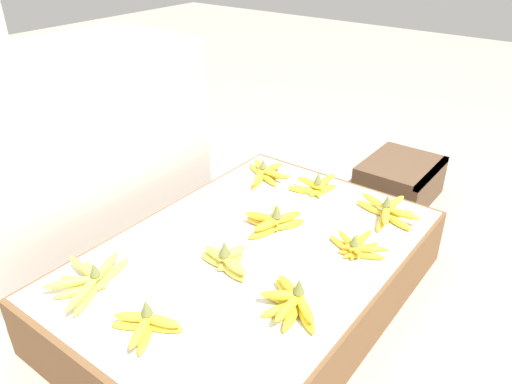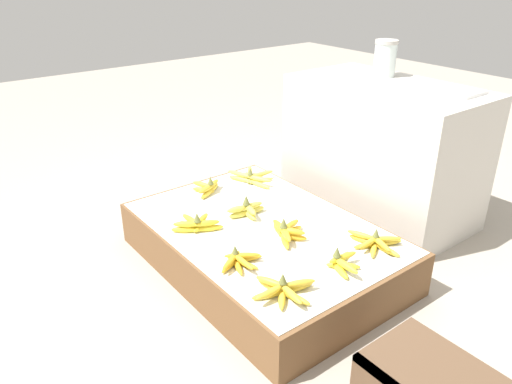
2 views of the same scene
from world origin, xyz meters
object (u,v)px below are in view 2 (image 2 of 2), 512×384
banana_bunch_back_left (252,177)px  banana_bunch_back_right (375,242)px  banana_bunch_front_right (283,290)px  banana_bunch_middle_midright (287,231)px  banana_bunch_front_midright (239,260)px  foam_tray_white (457,91)px  banana_bunch_middle_left (208,188)px  banana_bunch_front_midleft (197,224)px  banana_bunch_middle_right (342,262)px  glass_jar (385,58)px  banana_bunch_middle_midleft (247,210)px

banana_bunch_back_left → banana_bunch_back_right: bearing=-0.0°
banana_bunch_front_right → banana_bunch_middle_midright: size_ratio=1.19×
banana_bunch_front_midright → banana_bunch_back_left: size_ratio=0.76×
banana_bunch_back_right → banana_bunch_front_right: bearing=-88.1°
foam_tray_white → banana_bunch_middle_left: bearing=-126.0°
banana_bunch_front_midleft → banana_bunch_front_right: size_ratio=0.85×
banana_bunch_front_midright → foam_tray_white: size_ratio=0.99×
banana_bunch_middle_right → banana_bunch_back_right: (-0.02, 0.24, -0.00)m
banana_bunch_back_right → glass_jar: 1.17m
banana_bunch_middle_midleft → foam_tray_white: bearing=68.4°
banana_bunch_back_right → banana_bunch_middle_midright: bearing=-139.8°
glass_jar → foam_tray_white: size_ratio=0.91×
banana_bunch_middle_left → banana_bunch_middle_midright: (0.62, 0.03, 0.00)m
banana_bunch_middle_midleft → glass_jar: size_ratio=1.05×
banana_bunch_middle_right → banana_bunch_back_left: banana_bunch_middle_right is taller
banana_bunch_middle_left → banana_bunch_middle_midleft: size_ratio=0.89×
banana_bunch_middle_midleft → glass_jar: (-0.07, 1.03, 0.61)m
glass_jar → banana_bunch_back_left: bearing=-108.2°
banana_bunch_middle_left → banana_bunch_back_right: banana_bunch_middle_left is taller
banana_bunch_middle_right → banana_bunch_back_right: banana_bunch_middle_right is taller
banana_bunch_middle_midleft → banana_bunch_middle_midright: banana_bunch_middle_midleft is taller
banana_bunch_back_right → glass_jar: size_ratio=1.30×
banana_bunch_front_midleft → banana_bunch_back_right: size_ratio=0.85×
banana_bunch_middle_right → glass_jar: bearing=124.1°
banana_bunch_front_right → banana_bunch_back_right: 0.55m
banana_bunch_middle_midleft → banana_bunch_back_left: banana_bunch_middle_midleft is taller
banana_bunch_front_midleft → glass_jar: (-0.03, 1.30, 0.61)m
banana_bunch_front_midleft → banana_bunch_middle_right: 0.71m
banana_bunch_middle_left → foam_tray_white: 1.38m
banana_bunch_front_midright → banana_bunch_middle_left: bearing=157.5°
banana_bunch_back_left → foam_tray_white: (0.72, 0.75, 0.52)m
banana_bunch_front_midright → banana_bunch_back_left: 0.85m
banana_bunch_back_right → foam_tray_white: 0.93m
banana_bunch_middle_left → glass_jar: 1.23m
banana_bunch_middle_left → banana_bunch_middle_midleft: bearing=1.6°
banana_bunch_front_right → banana_bunch_back_left: banana_bunch_front_right is taller
banana_bunch_middle_left → banana_bunch_back_left: 0.28m
banana_bunch_front_midleft → glass_jar: glass_jar is taller
banana_bunch_front_midleft → foam_tray_white: bearing=71.1°
banana_bunch_back_right → banana_bunch_middle_midleft: bearing=-154.9°
banana_bunch_middle_right → banana_bunch_middle_midleft: bearing=-176.7°
banana_bunch_front_midleft → banana_bunch_back_left: banana_bunch_front_midleft is taller
banana_bunch_middle_left → banana_bunch_middle_right: bearing=2.7°
banana_bunch_middle_right → banana_bunch_front_midright: bearing=-130.6°
banana_bunch_front_right → banana_bunch_middle_right: bearing=88.8°
banana_bunch_front_midleft → banana_bunch_back_left: size_ratio=0.77×
banana_bunch_middle_left → banana_bunch_front_midright: bearing=-22.5°
banana_bunch_middle_midleft → banana_bunch_back_right: banana_bunch_middle_midleft is taller
banana_bunch_middle_midright → banana_bunch_middle_right: 0.33m
banana_bunch_front_midright → banana_bunch_middle_left: 0.73m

